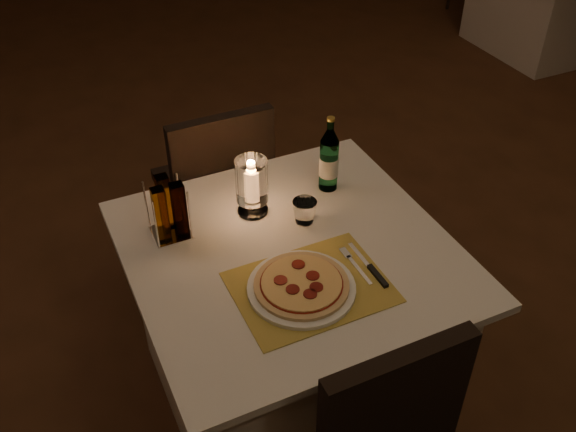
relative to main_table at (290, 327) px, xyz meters
name	(u,v)px	position (x,y,z in m)	size (l,w,h in m)	color
floor	(314,325)	(0.24, 0.28, -0.38)	(8.00, 10.00, 0.02)	#462816
main_table	(290,327)	(0.00, 0.00, 0.00)	(1.00, 1.00, 0.74)	silver
chair_far	(217,180)	(0.00, 0.71, 0.18)	(0.42, 0.42, 0.90)	black
placemat	(311,287)	(-0.02, -0.18, 0.37)	(0.45, 0.34, 0.00)	#B4993E
plate	(301,288)	(-0.05, -0.18, 0.38)	(0.32, 0.32, 0.01)	white
pizza	(302,284)	(-0.05, -0.18, 0.39)	(0.28, 0.28, 0.02)	#D8B77F
fork	(354,263)	(0.14, -0.15, 0.37)	(0.02, 0.18, 0.00)	silver
knife	(374,271)	(0.18, -0.21, 0.37)	(0.02, 0.22, 0.01)	black
tumbler	(305,211)	(0.10, 0.11, 0.41)	(0.08, 0.08, 0.08)	white
water_bottle	(329,160)	(0.26, 0.25, 0.48)	(0.07, 0.07, 0.28)	#62B67C
hurricane_candle	(252,183)	(-0.03, 0.23, 0.49)	(0.11, 0.11, 0.21)	white
cruet_caddy	(169,211)	(-0.32, 0.23, 0.46)	(0.12, 0.12, 0.21)	white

